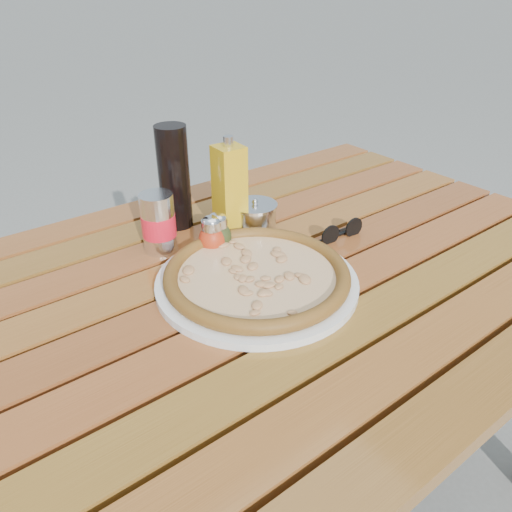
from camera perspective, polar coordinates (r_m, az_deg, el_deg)
table at (r=0.97m, az=0.73°, el=-5.90°), size 1.40×0.90×0.75m
plate at (r=0.89m, az=0.10°, el=-2.96°), size 0.38×0.38×0.01m
pizza at (r=0.88m, az=0.10°, el=-2.11°), size 0.38×0.38×0.03m
pepper_shaker at (r=0.98m, az=-5.03°, el=2.29°), size 0.07×0.07×0.08m
oregano_shaker at (r=0.99m, az=-4.39°, el=2.62°), size 0.07×0.07×0.08m
dark_bottle at (r=1.07m, az=-9.34°, el=8.84°), size 0.09×0.09×0.22m
soda_can at (r=1.00m, az=-11.07°, el=3.68°), size 0.09×0.09×0.12m
olive_oil_cruet at (r=1.03m, az=-3.03°, el=7.47°), size 0.06×0.06×0.21m
parmesan_tin at (r=1.07m, az=-0.12°, el=4.57°), size 0.12×0.12×0.07m
sunglasses at (r=1.05m, az=9.72°, el=2.73°), size 0.11×0.03×0.04m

